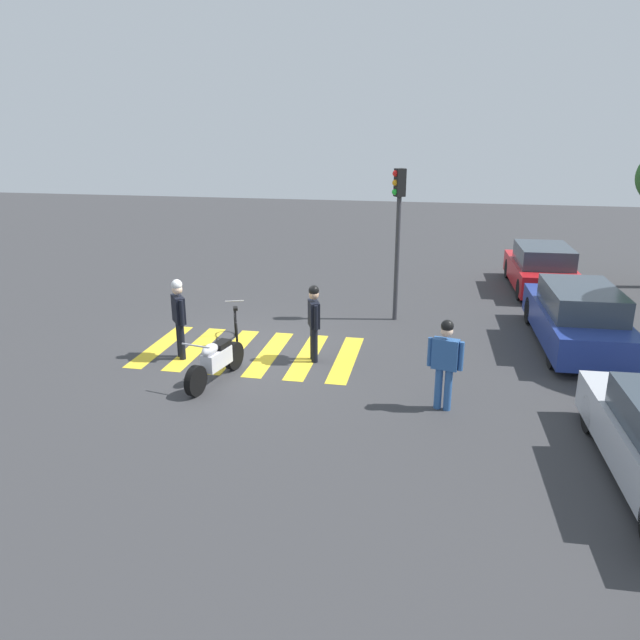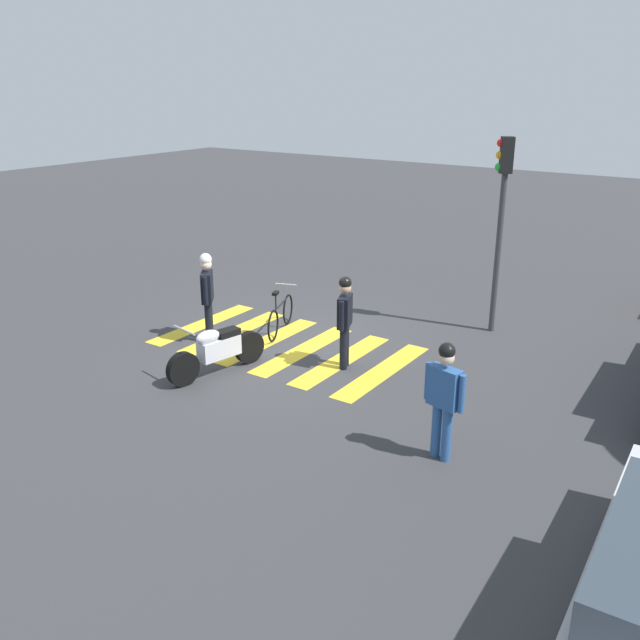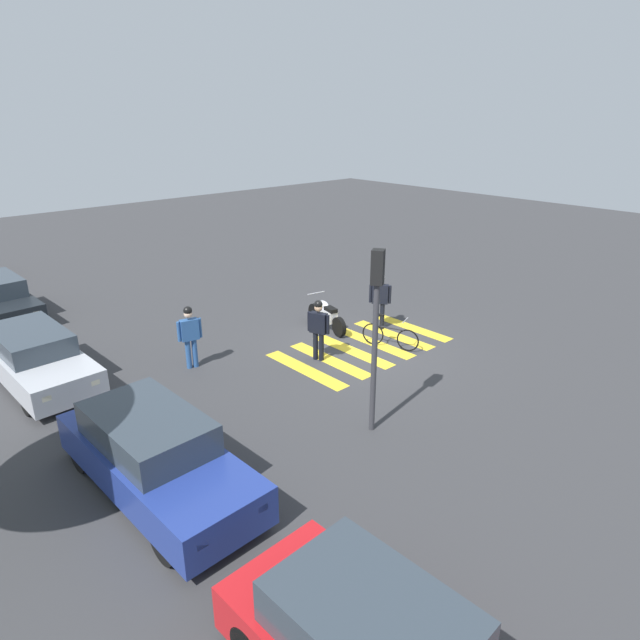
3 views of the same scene
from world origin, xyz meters
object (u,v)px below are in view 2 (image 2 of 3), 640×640
object	(u,v)px
police_motorcycle	(217,350)
traffic_light_pole	(501,204)
officer_by_motorcycle	(345,316)
officer_on_foot	(207,291)
leaning_bicycle	(281,316)
pedestrian_bystander	(444,393)

from	to	relation	value
police_motorcycle	traffic_light_pole	world-z (taller)	traffic_light_pole
officer_by_motorcycle	traffic_light_pole	xyz separation A→B (m)	(-3.40, 1.53, 1.70)
traffic_light_pole	officer_on_foot	bearing A→B (deg)	-49.77
leaning_bicycle	officer_on_foot	world-z (taller)	officer_on_foot
police_motorcycle	officer_by_motorcycle	world-z (taller)	officer_by_motorcycle
pedestrian_bystander	traffic_light_pole	size ratio (longest dim) A/B	0.44
police_motorcycle	officer_on_foot	world-z (taller)	officer_on_foot
officer_by_motorcycle	traffic_light_pole	world-z (taller)	traffic_light_pole
pedestrian_bystander	traffic_light_pole	world-z (taller)	traffic_light_pole
officer_on_foot	officer_by_motorcycle	xyz separation A→B (m)	(-0.42, 2.99, -0.07)
police_motorcycle	leaning_bicycle	bearing A→B (deg)	-171.50
officer_on_foot	traffic_light_pole	distance (m)	6.14
police_motorcycle	traffic_light_pole	size ratio (longest dim) A/B	0.52
officer_by_motorcycle	officer_on_foot	bearing A→B (deg)	-82.08
leaning_bicycle	traffic_light_pole	xyz separation A→B (m)	(-2.61, 3.62, 2.33)
pedestrian_bystander	police_motorcycle	bearing A→B (deg)	-95.19
officer_on_foot	traffic_light_pole	bearing A→B (deg)	130.23
leaning_bicycle	officer_on_foot	distance (m)	1.66
leaning_bicycle	pedestrian_bystander	distance (m)	5.67
officer_on_foot	traffic_light_pole	world-z (taller)	traffic_light_pole
pedestrian_bystander	traffic_light_pole	distance (m)	5.76
officer_by_motorcycle	pedestrian_bystander	world-z (taller)	officer_by_motorcycle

